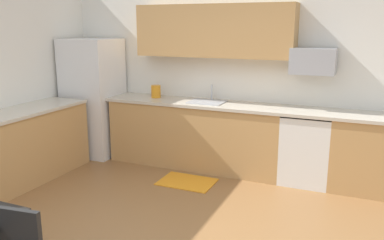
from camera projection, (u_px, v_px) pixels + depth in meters
The scene contains 14 objects.
wall_back at pixel (239, 71), 5.68m from camera, with size 5.80×0.10×2.70m, color white.
cabinet_run_back at pixel (195, 135), 5.78m from camera, with size 2.48×0.60×0.90m, color tan.
cabinet_run_back_right at pixel (378, 156), 4.86m from camera, with size 1.07×0.60×0.90m, color tan.
cabinet_run_left at pixel (19, 149), 5.13m from camera, with size 0.60×2.00×0.90m, color tan.
countertop_back at pixel (230, 105), 5.47m from camera, with size 4.80×0.64×0.04m, color beige.
countertop_left at pixel (15, 113), 5.02m from camera, with size 0.64×2.00×0.04m, color beige.
upper_cabinets_back at pixel (214, 31), 5.48m from camera, with size 2.20×0.34×0.70m, color tan.
refrigerator at pixel (94, 97), 6.25m from camera, with size 0.76×0.70×1.78m, color white.
oven_range at pixel (306, 147), 5.18m from camera, with size 0.60×0.60×0.91m.
microwave at pixel (313, 61), 5.02m from camera, with size 0.54×0.36×0.32m, color #9EA0A5.
sink_basin at pixel (207, 106), 5.61m from camera, with size 0.48×0.40×0.14m, color #A5A8AD.
sink_faucet at pixel (212, 93), 5.73m from camera, with size 0.02×0.02×0.24m, color #B2B5BA.
floor_mat at pixel (187, 182), 5.24m from camera, with size 0.70×0.50×0.01m, color orange.
kettle at pixel (156, 92), 5.94m from camera, with size 0.14×0.14×0.20m, color orange.
Camera 1 is at (1.66, -2.83, 1.98)m, focal length 38.00 mm.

